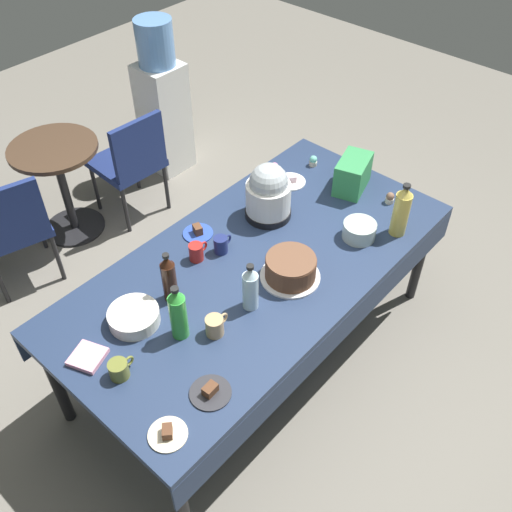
% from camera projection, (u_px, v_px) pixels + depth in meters
% --- Properties ---
extents(ground, '(9.00, 9.00, 0.00)m').
position_uv_depth(ground, '(256.00, 350.00, 3.51)').
color(ground, slate).
extents(potluck_table, '(2.20, 1.10, 0.75)m').
position_uv_depth(potluck_table, '(256.00, 271.00, 3.03)').
color(potluck_table, navy).
rests_on(potluck_table, ground).
extents(frosted_layer_cake, '(0.31, 0.31, 0.13)m').
position_uv_depth(frosted_layer_cake, '(291.00, 268.00, 2.87)').
color(frosted_layer_cake, silver).
rests_on(frosted_layer_cake, potluck_table).
extents(slow_cooker, '(0.26, 0.26, 0.34)m').
position_uv_depth(slow_cooker, '(268.00, 193.00, 3.16)').
color(slow_cooker, black).
rests_on(slow_cooker, potluck_table).
extents(glass_salad_bowl, '(0.18, 0.18, 0.09)m').
position_uv_depth(glass_salad_bowl, '(359.00, 230.00, 3.11)').
color(glass_salad_bowl, '#B2C6BC').
rests_on(glass_salad_bowl, potluck_table).
extents(ceramic_snack_bowl, '(0.24, 0.24, 0.07)m').
position_uv_depth(ceramic_snack_bowl, '(134.00, 317.00, 2.68)').
color(ceramic_snack_bowl, silver).
rests_on(ceramic_snack_bowl, potluck_table).
extents(dessert_plate_cream, '(0.16, 0.16, 0.05)m').
position_uv_depth(dessert_plate_cream, '(168.00, 434.00, 2.28)').
color(dessert_plate_cream, beige).
rests_on(dessert_plate_cream, potluck_table).
extents(dessert_plate_cobalt, '(0.17, 0.17, 0.06)m').
position_uv_depth(dessert_plate_cobalt, '(198.00, 232.00, 3.15)').
color(dessert_plate_cobalt, '#2D4CB2').
rests_on(dessert_plate_cobalt, potluck_table).
extents(dessert_plate_white, '(0.18, 0.18, 0.05)m').
position_uv_depth(dessert_plate_white, '(291.00, 181.00, 3.49)').
color(dessert_plate_white, white).
rests_on(dessert_plate_white, potluck_table).
extents(dessert_plate_charcoal, '(0.18, 0.18, 0.05)m').
position_uv_depth(dessert_plate_charcoal, '(210.00, 392.00, 2.42)').
color(dessert_plate_charcoal, '#2D2D33').
rests_on(dessert_plate_charcoal, potluck_table).
extents(cupcake_vanilla, '(0.05, 0.05, 0.07)m').
position_uv_depth(cupcake_vanilla, '(313.00, 161.00, 3.60)').
color(cupcake_vanilla, beige).
rests_on(cupcake_vanilla, potluck_table).
extents(cupcake_cocoa, '(0.05, 0.05, 0.07)m').
position_uv_depth(cupcake_cocoa, '(390.00, 198.00, 3.33)').
color(cupcake_cocoa, beige).
rests_on(cupcake_cocoa, potluck_table).
extents(cupcake_lemon, '(0.05, 0.05, 0.07)m').
position_uv_depth(cupcake_lemon, '(274.00, 168.00, 3.55)').
color(cupcake_lemon, beige).
rests_on(cupcake_lemon, potluck_table).
extents(soda_bottle_water, '(0.08, 0.08, 0.27)m').
position_uv_depth(soda_bottle_water, '(250.00, 288.00, 2.69)').
color(soda_bottle_water, silver).
rests_on(soda_bottle_water, potluck_table).
extents(soda_bottle_ginger_ale, '(0.09, 0.09, 0.32)m').
position_uv_depth(soda_bottle_ginger_ale, '(401.00, 211.00, 3.06)').
color(soda_bottle_ginger_ale, gold).
rests_on(soda_bottle_ginger_ale, potluck_table).
extents(soda_bottle_lime_soda, '(0.08, 0.08, 0.31)m').
position_uv_depth(soda_bottle_lime_soda, '(178.00, 314.00, 2.56)').
color(soda_bottle_lime_soda, green).
rests_on(soda_bottle_lime_soda, potluck_table).
extents(soda_bottle_cola, '(0.07, 0.07, 0.29)m').
position_uv_depth(soda_bottle_cola, '(169.00, 279.00, 2.72)').
color(soda_bottle_cola, '#33190F').
rests_on(soda_bottle_cola, potluck_table).
extents(coffee_mug_olive, '(0.13, 0.09, 0.08)m').
position_uv_depth(coffee_mug_olive, '(119.00, 369.00, 2.46)').
color(coffee_mug_olive, olive).
rests_on(coffee_mug_olive, potluck_table).
extents(coffee_mug_red, '(0.12, 0.08, 0.10)m').
position_uv_depth(coffee_mug_red, '(197.00, 252.00, 2.98)').
color(coffee_mug_red, '#B2231E').
rests_on(coffee_mug_red, potluck_table).
extents(coffee_mug_tan, '(0.13, 0.09, 0.10)m').
position_uv_depth(coffee_mug_tan, '(215.00, 326.00, 2.63)').
color(coffee_mug_tan, tan).
rests_on(coffee_mug_tan, potluck_table).
extents(coffee_mug_navy, '(0.12, 0.07, 0.09)m').
position_uv_depth(coffee_mug_navy, '(221.00, 244.00, 3.02)').
color(coffee_mug_navy, navy).
rests_on(coffee_mug_navy, potluck_table).
extents(soda_carton, '(0.29, 0.23, 0.20)m').
position_uv_depth(soda_carton, '(352.00, 174.00, 3.39)').
color(soda_carton, '#338C4C').
rests_on(soda_carton, potluck_table).
extents(paper_napkin_stack, '(0.18, 0.18, 0.02)m').
position_uv_depth(paper_napkin_stack, '(88.00, 357.00, 2.55)').
color(paper_napkin_stack, pink).
rests_on(paper_napkin_stack, potluck_table).
extents(maroon_chair_left, '(0.54, 0.54, 0.85)m').
position_uv_depth(maroon_chair_left, '(11.00, 225.00, 3.60)').
color(maroon_chair_left, navy).
rests_on(maroon_chair_left, ground).
extents(maroon_chair_right, '(0.46, 0.46, 0.85)m').
position_uv_depth(maroon_chair_right, '(131.00, 159.00, 4.12)').
color(maroon_chair_right, navy).
rests_on(maroon_chair_right, ground).
extents(round_cafe_table, '(0.60, 0.60, 0.72)m').
position_uv_depth(round_cafe_table, '(60.00, 174.00, 3.99)').
color(round_cafe_table, '#473323').
rests_on(round_cafe_table, ground).
extents(water_cooler, '(0.32, 0.32, 1.24)m').
position_uv_depth(water_cooler, '(162.00, 102.00, 4.52)').
color(water_cooler, silver).
rests_on(water_cooler, ground).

